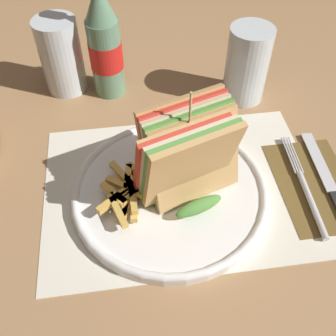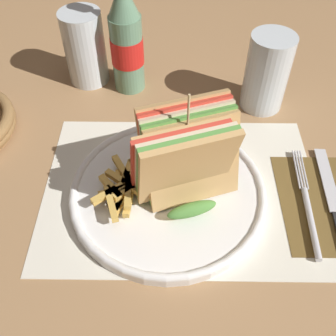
{
  "view_description": "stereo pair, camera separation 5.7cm",
  "coord_description": "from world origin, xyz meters",
  "px_view_note": "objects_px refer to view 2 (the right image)",
  "views": [
    {
      "loc": [
        -0.07,
        -0.33,
        0.47
      ],
      "look_at": [
        -0.01,
        0.04,
        0.04
      ],
      "focal_mm": 42.0,
      "sensor_mm": 36.0,
      "label": 1
    },
    {
      "loc": [
        -0.01,
        -0.33,
        0.47
      ],
      "look_at": [
        -0.01,
        0.04,
        0.04
      ],
      "focal_mm": 42.0,
      "sensor_mm": 36.0,
      "label": 2
    }
  ],
  "objects_px": {
    "glass_near": "(266,77)",
    "plate_main": "(168,191)",
    "knife": "(333,202)",
    "glass_far": "(86,52)",
    "coke_bottle_near": "(126,40)",
    "club_sandwich": "(186,158)",
    "fork": "(309,210)"
  },
  "relations": [
    {
      "from": "knife",
      "to": "coke_bottle_near",
      "type": "bearing_deg",
      "value": 141.55
    },
    {
      "from": "plate_main",
      "to": "glass_far",
      "type": "relative_size",
      "value": 2.1
    },
    {
      "from": "fork",
      "to": "coke_bottle_near",
      "type": "bearing_deg",
      "value": 136.03
    },
    {
      "from": "fork",
      "to": "glass_near",
      "type": "bearing_deg",
      "value": 100.72
    },
    {
      "from": "plate_main",
      "to": "knife",
      "type": "xyz_separation_m",
      "value": [
        0.24,
        -0.01,
        -0.0
      ]
    },
    {
      "from": "plate_main",
      "to": "club_sandwich",
      "type": "distance_m",
      "value": 0.07
    },
    {
      "from": "glass_far",
      "to": "plate_main",
      "type": "bearing_deg",
      "value": -61.36
    },
    {
      "from": "plate_main",
      "to": "fork",
      "type": "distance_m",
      "value": 0.2
    },
    {
      "from": "fork",
      "to": "glass_far",
      "type": "xyz_separation_m",
      "value": [
        -0.36,
        0.32,
        0.05
      ]
    },
    {
      "from": "knife",
      "to": "coke_bottle_near",
      "type": "distance_m",
      "value": 0.43
    },
    {
      "from": "club_sandwich",
      "to": "knife",
      "type": "xyz_separation_m",
      "value": [
        0.22,
        -0.02,
        -0.07
      ]
    },
    {
      "from": "plate_main",
      "to": "knife",
      "type": "distance_m",
      "value": 0.24
    },
    {
      "from": "coke_bottle_near",
      "to": "glass_far",
      "type": "height_order",
      "value": "coke_bottle_near"
    },
    {
      "from": "plate_main",
      "to": "coke_bottle_near",
      "type": "xyz_separation_m",
      "value": [
        -0.08,
        0.27,
        0.09
      ]
    },
    {
      "from": "glass_far",
      "to": "coke_bottle_near",
      "type": "bearing_deg",
      "value": -15.06
    },
    {
      "from": "plate_main",
      "to": "coke_bottle_near",
      "type": "height_order",
      "value": "coke_bottle_near"
    },
    {
      "from": "plate_main",
      "to": "glass_near",
      "type": "relative_size",
      "value": 2.1
    },
    {
      "from": "club_sandwich",
      "to": "knife",
      "type": "height_order",
      "value": "club_sandwich"
    },
    {
      "from": "fork",
      "to": "coke_bottle_near",
      "type": "xyz_separation_m",
      "value": [
        -0.28,
        0.3,
        0.09
      ]
    },
    {
      "from": "glass_near",
      "to": "glass_far",
      "type": "relative_size",
      "value": 1.0
    },
    {
      "from": "glass_near",
      "to": "plate_main",
      "type": "bearing_deg",
      "value": -128.02
    },
    {
      "from": "fork",
      "to": "glass_far",
      "type": "relative_size",
      "value": 1.42
    },
    {
      "from": "club_sandwich",
      "to": "coke_bottle_near",
      "type": "relative_size",
      "value": 0.75
    },
    {
      "from": "knife",
      "to": "glass_far",
      "type": "relative_size",
      "value": 1.52
    },
    {
      "from": "plate_main",
      "to": "fork",
      "type": "xyz_separation_m",
      "value": [
        0.2,
        -0.03,
        -0.0
      ]
    },
    {
      "from": "fork",
      "to": "knife",
      "type": "distance_m",
      "value": 0.04
    },
    {
      "from": "club_sandwich",
      "to": "coke_bottle_near",
      "type": "height_order",
      "value": "coke_bottle_near"
    },
    {
      "from": "fork",
      "to": "glass_far",
      "type": "distance_m",
      "value": 0.48
    },
    {
      "from": "coke_bottle_near",
      "to": "plate_main",
      "type": "bearing_deg",
      "value": -74.0
    },
    {
      "from": "club_sandwich",
      "to": "coke_bottle_near",
      "type": "distance_m",
      "value": 0.28
    },
    {
      "from": "glass_far",
      "to": "glass_near",
      "type": "bearing_deg",
      "value": -12.7
    },
    {
      "from": "club_sandwich",
      "to": "fork",
      "type": "xyz_separation_m",
      "value": [
        0.18,
        -0.03,
        -0.07
      ]
    }
  ]
}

